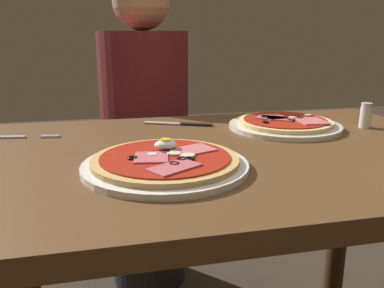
{
  "coord_description": "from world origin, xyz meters",
  "views": [
    {
      "loc": [
        -0.27,
        -0.81,
        0.97
      ],
      "look_at": [
        -0.1,
        -0.05,
        0.76
      ],
      "focal_mm": 37.56,
      "sensor_mm": 36.0,
      "label": 1
    }
  ],
  "objects_px": {
    "pizza_foreground": "(165,162)",
    "fork": "(21,137)",
    "dining_table": "(227,200)",
    "diner_person": "(146,146)",
    "knife": "(183,124)",
    "salt_shaker": "(366,116)",
    "pizza_across_left": "(285,124)"
  },
  "relations": [
    {
      "from": "pizza_foreground",
      "to": "fork",
      "type": "xyz_separation_m",
      "value": [
        -0.3,
        0.31,
        -0.01
      ]
    },
    {
      "from": "dining_table",
      "to": "diner_person",
      "type": "height_order",
      "value": "diner_person"
    },
    {
      "from": "dining_table",
      "to": "fork",
      "type": "relative_size",
      "value": 7.26
    },
    {
      "from": "dining_table",
      "to": "pizza_foreground",
      "type": "height_order",
      "value": "pizza_foreground"
    },
    {
      "from": "knife",
      "to": "fork",
      "type": "bearing_deg",
      "value": -172.46
    },
    {
      "from": "dining_table",
      "to": "salt_shaker",
      "type": "xyz_separation_m",
      "value": [
        0.42,
        0.11,
        0.16
      ]
    },
    {
      "from": "pizza_across_left",
      "to": "pizza_foreground",
      "type": "bearing_deg",
      "value": -144.56
    },
    {
      "from": "salt_shaker",
      "to": "diner_person",
      "type": "height_order",
      "value": "diner_person"
    },
    {
      "from": "pizza_foreground",
      "to": "salt_shaker",
      "type": "xyz_separation_m",
      "value": [
        0.58,
        0.22,
        0.02
      ]
    },
    {
      "from": "salt_shaker",
      "to": "diner_person",
      "type": "xyz_separation_m",
      "value": [
        -0.53,
        0.53,
        -0.2
      ]
    },
    {
      "from": "pizza_across_left",
      "to": "diner_person",
      "type": "xyz_separation_m",
      "value": [
        -0.32,
        0.49,
        -0.18
      ]
    },
    {
      "from": "fork",
      "to": "knife",
      "type": "distance_m",
      "value": 0.41
    },
    {
      "from": "pizza_across_left",
      "to": "diner_person",
      "type": "bearing_deg",
      "value": 122.97
    },
    {
      "from": "pizza_foreground",
      "to": "diner_person",
      "type": "height_order",
      "value": "diner_person"
    },
    {
      "from": "salt_shaker",
      "to": "knife",
      "type": "bearing_deg",
      "value": 163.28
    },
    {
      "from": "pizza_across_left",
      "to": "diner_person",
      "type": "relative_size",
      "value": 0.25
    },
    {
      "from": "fork",
      "to": "salt_shaker",
      "type": "height_order",
      "value": "salt_shaker"
    },
    {
      "from": "knife",
      "to": "diner_person",
      "type": "height_order",
      "value": "diner_person"
    },
    {
      "from": "pizza_across_left",
      "to": "knife",
      "type": "bearing_deg",
      "value": 158.42
    },
    {
      "from": "dining_table",
      "to": "pizza_foreground",
      "type": "relative_size",
      "value": 3.69
    },
    {
      "from": "salt_shaker",
      "to": "pizza_across_left",
      "type": "bearing_deg",
      "value": 169.47
    },
    {
      "from": "diner_person",
      "to": "salt_shaker",
      "type": "bearing_deg",
      "value": 135.06
    },
    {
      "from": "pizza_foreground",
      "to": "salt_shaker",
      "type": "distance_m",
      "value": 0.62
    },
    {
      "from": "knife",
      "to": "diner_person",
      "type": "relative_size",
      "value": 0.16
    },
    {
      "from": "fork",
      "to": "knife",
      "type": "height_order",
      "value": "knife"
    },
    {
      "from": "dining_table",
      "to": "pizza_across_left",
      "type": "height_order",
      "value": "pizza_across_left"
    },
    {
      "from": "pizza_foreground",
      "to": "knife",
      "type": "bearing_deg",
      "value": 73.57
    },
    {
      "from": "dining_table",
      "to": "diner_person",
      "type": "bearing_deg",
      "value": 99.94
    },
    {
      "from": "pizza_foreground",
      "to": "knife",
      "type": "height_order",
      "value": "pizza_foreground"
    },
    {
      "from": "fork",
      "to": "salt_shaker",
      "type": "bearing_deg",
      "value": -5.65
    },
    {
      "from": "diner_person",
      "to": "dining_table",
      "type": "bearing_deg",
      "value": 99.94
    },
    {
      "from": "fork",
      "to": "salt_shaker",
      "type": "relative_size",
      "value": 2.36
    }
  ]
}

